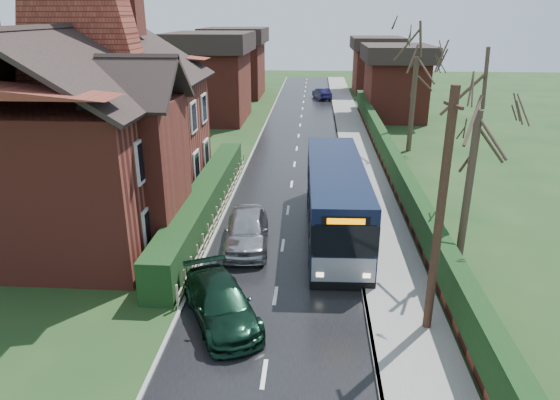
# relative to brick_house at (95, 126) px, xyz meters

# --- Properties ---
(ground) EXTENTS (140.00, 140.00, 0.00)m
(ground) POSITION_rel_brick_house_xyz_m (8.73, -4.78, -4.38)
(ground) COLOR #2D441D
(ground) RESTS_ON ground
(road) EXTENTS (6.00, 100.00, 0.02)m
(road) POSITION_rel_brick_house_xyz_m (8.73, 5.22, -4.37)
(road) COLOR black
(road) RESTS_ON ground
(pavement) EXTENTS (2.50, 100.00, 0.14)m
(pavement) POSITION_rel_brick_house_xyz_m (12.98, 5.22, -4.31)
(pavement) COLOR slate
(pavement) RESTS_ON ground
(kerb_right) EXTENTS (0.12, 100.00, 0.14)m
(kerb_right) POSITION_rel_brick_house_xyz_m (11.78, 5.22, -4.31)
(kerb_right) COLOR gray
(kerb_right) RESTS_ON ground
(kerb_left) EXTENTS (0.12, 100.00, 0.10)m
(kerb_left) POSITION_rel_brick_house_xyz_m (5.68, 5.22, -4.33)
(kerb_left) COLOR gray
(kerb_left) RESTS_ON ground
(front_hedge) EXTENTS (1.20, 16.00, 1.60)m
(front_hedge) POSITION_rel_brick_house_xyz_m (4.83, 0.22, -3.58)
(front_hedge) COLOR black
(front_hedge) RESTS_ON ground
(picket_fence) EXTENTS (0.10, 16.00, 0.90)m
(picket_fence) POSITION_rel_brick_house_xyz_m (5.58, 0.22, -3.93)
(picket_fence) COLOR gray
(picket_fence) RESTS_ON ground
(right_wall_hedge) EXTENTS (0.60, 50.00, 1.80)m
(right_wall_hedge) POSITION_rel_brick_house_xyz_m (14.53, 5.22, -3.36)
(right_wall_hedge) COLOR maroon
(right_wall_hedge) RESTS_ON ground
(brick_house) EXTENTS (9.30, 14.60, 10.30)m
(brick_house) POSITION_rel_brick_house_xyz_m (0.00, 0.00, 0.00)
(brick_house) COLOR maroon
(brick_house) RESTS_ON ground
(bus) EXTENTS (2.59, 10.25, 3.10)m
(bus) POSITION_rel_brick_house_xyz_m (10.94, -1.25, -2.84)
(bus) COLOR black
(bus) RESTS_ON ground
(car_silver) EXTENTS (2.10, 4.51, 1.50)m
(car_silver) POSITION_rel_brick_house_xyz_m (7.23, -2.90, -3.63)
(car_silver) COLOR #A5A5AA
(car_silver) RESTS_ON ground
(car_green) EXTENTS (3.46, 4.63, 1.25)m
(car_green) POSITION_rel_brick_house_xyz_m (7.13, -8.31, -3.75)
(car_green) COLOR black
(car_green) RESTS_ON ground
(car_distant) EXTENTS (2.29, 3.96, 1.23)m
(car_distant) POSITION_rel_brick_house_xyz_m (10.73, 35.47, -3.76)
(car_distant) COLOR black
(car_distant) RESTS_ON ground
(bus_stop_sign) EXTENTS (0.18, 0.44, 2.92)m
(bus_stop_sign) POSITION_rel_brick_house_xyz_m (11.93, -5.71, -2.45)
(bus_stop_sign) COLOR slate
(bus_stop_sign) RESTS_ON ground
(telegraph_pole) EXTENTS (0.30, 0.95, 7.45)m
(telegraph_pole) POSITION_rel_brick_house_xyz_m (13.53, -8.39, -0.60)
(telegraph_pole) COLOR black
(telegraph_pole) RESTS_ON ground
(tree_right_near) EXTENTS (3.97, 3.97, 8.57)m
(tree_right_near) POSITION_rel_brick_house_xyz_m (15.69, -3.82, 2.02)
(tree_right_near) COLOR #3B2C23
(tree_right_near) RESTS_ON ground
(tree_right_far) EXTENTS (4.75, 4.75, 9.17)m
(tree_right_far) POSITION_rel_brick_house_xyz_m (16.67, 13.27, 2.48)
(tree_right_far) COLOR #392C21
(tree_right_far) RESTS_ON ground
(tree_house_side) EXTENTS (4.67, 4.67, 10.61)m
(tree_house_side) POSITION_rel_brick_house_xyz_m (-3.80, 13.22, 3.55)
(tree_house_side) COLOR #3D2C24
(tree_house_side) RESTS_ON ground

